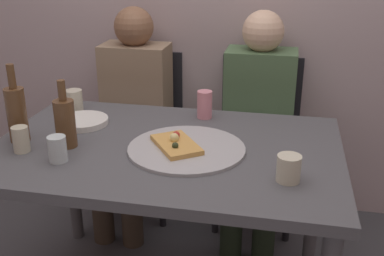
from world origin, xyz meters
TOP-DOWN VIEW (x-y plane):
  - dining_table at (0.00, 0.00)m, footprint 1.33×0.87m
  - pizza_tray at (0.09, -0.03)m, footprint 0.44×0.44m
  - pizza_slice_last at (0.05, -0.03)m, footprint 0.23×0.25m
  - wine_bottle at (-0.37, -0.08)m, footprint 0.08×0.08m
  - beer_bottle at (-0.57, -0.07)m, footprint 0.08×0.08m
  - tumbler_near at (-0.52, 0.30)m, footprint 0.08×0.08m
  - tumbler_far at (-0.34, -0.21)m, footprint 0.07×0.07m
  - wine_glass at (-0.51, -0.16)m, footprint 0.06×0.06m
  - short_glass at (0.46, -0.20)m, footprint 0.08×0.08m
  - soda_can at (0.09, 0.33)m, footprint 0.07×0.07m
  - plate_stack at (-0.40, 0.14)m, footprint 0.22×0.22m
  - chair_left at (-0.37, 0.84)m, footprint 0.44×0.44m
  - chair_right at (0.30, 0.84)m, footprint 0.44×0.44m
  - guest_in_sweater at (-0.37, 0.68)m, footprint 0.36×0.56m
  - guest_in_beanie at (0.30, 0.68)m, footprint 0.36×0.56m

SIDE VIEW (x-z plane):
  - chair_left at x=-0.37m, z-range 0.06..0.96m
  - chair_right at x=0.30m, z-range 0.06..0.96m
  - guest_in_sweater at x=-0.37m, z-range 0.06..1.23m
  - guest_in_beanie at x=0.30m, z-range 0.06..1.23m
  - dining_table at x=0.00m, z-range 0.29..1.04m
  - pizza_tray at x=0.09m, z-range 0.75..0.77m
  - plate_stack at x=-0.40m, z-range 0.75..0.78m
  - pizza_slice_last at x=0.05m, z-range 0.75..0.80m
  - short_glass at x=0.46m, z-range 0.75..0.84m
  - tumbler_far at x=-0.34m, z-range 0.75..0.85m
  - tumbler_near at x=-0.52m, z-range 0.75..0.85m
  - wine_glass at x=-0.51m, z-range 0.75..0.85m
  - soda_can at x=0.09m, z-range 0.75..0.88m
  - wine_bottle at x=-0.37m, z-range 0.72..0.98m
  - beer_bottle at x=-0.57m, z-range 0.72..1.02m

